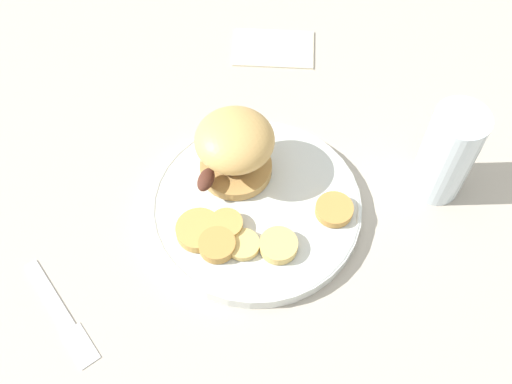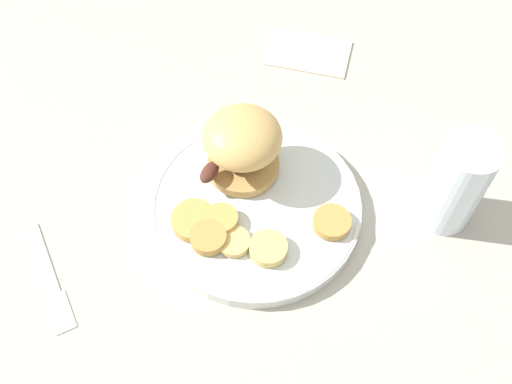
% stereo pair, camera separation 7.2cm
% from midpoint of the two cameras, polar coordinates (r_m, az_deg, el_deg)
% --- Properties ---
extents(ground_plane, '(4.00, 4.00, 0.00)m').
position_cam_midpoint_polar(ground_plane, '(0.76, 2.71, -2.05)').
color(ground_plane, '#B2A899').
extents(dinner_plate, '(0.26, 0.26, 0.02)m').
position_cam_midpoint_polar(dinner_plate, '(0.75, 2.74, -1.61)').
color(dinner_plate, silver).
rests_on(dinner_plate, ground_plane).
extents(sandwich, '(0.10, 0.10, 0.09)m').
position_cam_midpoint_polar(sandwich, '(0.73, 1.51, 4.31)').
color(sandwich, tan).
rests_on(sandwich, dinner_plate).
extents(potato_round_0, '(0.04, 0.04, 0.01)m').
position_cam_midpoint_polar(potato_round_0, '(0.72, -0.46, -2.88)').
color(potato_round_0, tan).
rests_on(potato_round_0, dinner_plate).
extents(potato_round_1, '(0.05, 0.05, 0.01)m').
position_cam_midpoint_polar(potato_round_1, '(0.73, 10.05, -3.07)').
color(potato_round_1, '#BC8942').
rests_on(potato_round_1, dinner_plate).
extents(potato_round_2, '(0.04, 0.04, 0.01)m').
position_cam_midpoint_polar(potato_round_2, '(0.71, -1.67, -4.62)').
color(potato_round_2, '#BC8942').
rests_on(potato_round_2, dinner_plate).
extents(potato_round_3, '(0.05, 0.05, 0.01)m').
position_cam_midpoint_polar(potato_round_3, '(0.71, 4.11, -5.62)').
color(potato_round_3, '#DBB766').
rests_on(potato_round_3, dinner_plate).
extents(potato_round_4, '(0.06, 0.06, 0.01)m').
position_cam_midpoint_polar(potato_round_4, '(0.72, -3.11, -2.94)').
color(potato_round_4, tan).
rests_on(potato_round_4, dinner_plate).
extents(potato_round_5, '(0.04, 0.04, 0.01)m').
position_cam_midpoint_polar(potato_round_5, '(0.71, 0.85, -5.02)').
color(potato_round_5, '#DBB766').
rests_on(potato_round_5, dinner_plate).
extents(fork, '(0.11, 0.13, 0.00)m').
position_cam_midpoint_polar(fork, '(0.75, -16.53, -8.05)').
color(fork, silver).
rests_on(fork, ground_plane).
extents(drinking_glass, '(0.07, 0.07, 0.14)m').
position_cam_midpoint_polar(drinking_glass, '(0.75, 21.22, 0.49)').
color(drinking_glass, silver).
rests_on(drinking_glass, ground_plane).
extents(napkin, '(0.10, 0.13, 0.01)m').
position_cam_midpoint_polar(napkin, '(0.94, 7.32, 12.91)').
color(napkin, beige).
rests_on(napkin, ground_plane).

